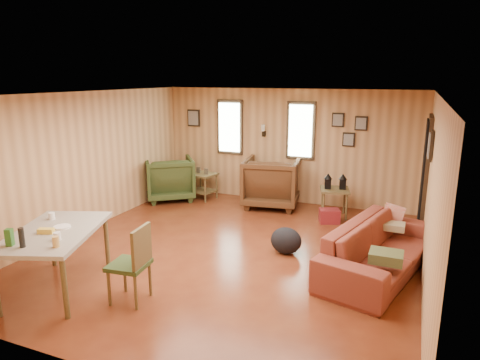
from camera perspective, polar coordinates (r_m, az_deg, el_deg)
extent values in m
cube|color=brown|center=(6.74, -1.32, -9.55)|extent=(5.50, 6.00, 0.02)
cube|color=#997C5B|center=(6.20, -1.44, 11.49)|extent=(5.50, 6.00, 0.02)
cube|color=tan|center=(9.14, 6.28, 4.50)|extent=(5.50, 0.02, 2.40)
cube|color=tan|center=(3.92, -19.61, -8.80)|extent=(5.50, 0.02, 2.40)
cube|color=tan|center=(7.87, -20.12, 2.24)|extent=(0.02, 6.00, 2.40)
cube|color=tan|center=(5.85, 24.22, -1.87)|extent=(0.02, 6.00, 2.40)
cube|color=black|center=(9.50, -1.34, 7.05)|extent=(0.60, 0.05, 1.20)
cube|color=#E0F2D1|center=(9.46, -1.44, 7.02)|extent=(0.48, 0.04, 1.06)
cube|color=black|center=(8.98, 8.11, 6.53)|extent=(0.60, 0.05, 1.20)
cube|color=#E0F2D1|center=(8.94, 8.05, 6.50)|extent=(0.48, 0.04, 1.06)
cube|color=black|center=(9.20, 3.20, 6.19)|extent=(0.07, 0.05, 0.12)
cylinder|color=silver|center=(9.13, 3.09, 6.95)|extent=(0.07, 0.07, 0.14)
cube|color=black|center=(7.79, 23.49, 0.33)|extent=(0.06, 1.00, 2.05)
cube|color=black|center=(7.79, 23.20, 0.36)|extent=(0.04, 0.82, 1.90)
cube|color=black|center=(8.79, 12.94, 7.82)|extent=(0.24, 0.04, 0.28)
cube|color=#9E998C|center=(8.77, 12.91, 7.80)|extent=(0.19, 0.02, 0.22)
cube|color=black|center=(8.74, 15.85, 7.28)|extent=(0.24, 0.04, 0.28)
cube|color=#9E998C|center=(8.71, 15.83, 7.26)|extent=(0.19, 0.02, 0.22)
cube|color=black|center=(8.80, 14.29, 5.25)|extent=(0.24, 0.04, 0.28)
cube|color=#9E998C|center=(8.78, 14.26, 5.23)|extent=(0.19, 0.02, 0.22)
cube|color=black|center=(9.87, -6.18, 8.22)|extent=(0.30, 0.04, 0.38)
cube|color=#9E998C|center=(9.85, -6.27, 8.21)|extent=(0.24, 0.02, 0.31)
cube|color=black|center=(6.58, 24.14, 4.22)|extent=(0.04, 0.34, 0.42)
cube|color=#9E998C|center=(6.58, 23.88, 4.24)|extent=(0.02, 0.27, 0.34)
imported|color=maroon|center=(6.20, 18.21, -7.70)|extent=(1.27, 2.45, 0.92)
imported|color=#472915|center=(8.84, 4.25, 0.01)|extent=(1.24, 1.18, 1.12)
imported|color=#33431E|center=(9.47, -9.40, 0.48)|extent=(1.36, 1.35, 1.03)
cube|color=brown|center=(9.40, -5.00, 0.75)|extent=(0.65, 0.61, 0.04)
cube|color=brown|center=(9.49, -4.96, -1.43)|extent=(0.59, 0.55, 0.03)
cylinder|color=brown|center=(9.47, -6.82, -0.95)|extent=(0.05, 0.05, 0.54)
cylinder|color=brown|center=(9.18, -4.66, -1.37)|extent=(0.05, 0.05, 0.54)
cylinder|color=brown|center=(9.76, -5.26, -0.47)|extent=(0.05, 0.05, 0.54)
cylinder|color=brown|center=(9.48, -3.13, -0.86)|extent=(0.05, 0.05, 0.54)
cube|color=#4D4033|center=(9.46, -5.57, 1.34)|extent=(0.10, 0.04, 0.13)
cube|color=#4D4033|center=(9.32, -4.54, 1.15)|extent=(0.09, 0.04, 0.12)
cube|color=brown|center=(8.37, 12.53, -1.29)|extent=(0.65, 0.65, 0.04)
cylinder|color=brown|center=(8.22, 11.07, -3.41)|extent=(0.05, 0.05, 0.53)
cylinder|color=brown|center=(8.26, 14.02, -3.49)|extent=(0.05, 0.05, 0.53)
cylinder|color=brown|center=(8.63, 10.92, -2.59)|extent=(0.05, 0.05, 0.53)
cylinder|color=brown|center=(8.66, 13.73, -2.67)|extent=(0.05, 0.05, 0.53)
cube|color=black|center=(8.33, 11.62, -0.49)|extent=(0.14, 0.14, 0.19)
cone|color=black|center=(8.30, 11.67, 0.51)|extent=(0.19, 0.19, 0.11)
cube|color=black|center=(8.35, 13.51, -0.55)|extent=(0.14, 0.14, 0.19)
cone|color=black|center=(8.32, 13.57, 0.45)|extent=(0.19, 0.19, 0.11)
cube|color=maroon|center=(8.11, 11.84, -4.72)|extent=(0.43, 0.37, 0.26)
ellipsoid|color=black|center=(6.62, 6.16, -8.04)|extent=(0.58, 0.52, 0.41)
cube|color=#49502D|center=(5.63, 18.90, -9.67)|extent=(0.40, 0.32, 0.13)
cube|color=red|center=(7.01, 19.74, -4.39)|extent=(0.36, 0.09, 0.35)
cube|color=gray|center=(6.80, 19.71, -5.81)|extent=(0.34, 0.26, 0.10)
cube|color=gray|center=(5.81, -23.49, -6.42)|extent=(1.40, 1.77, 0.05)
cylinder|color=brown|center=(5.24, -22.32, -13.17)|extent=(0.08, 0.08, 0.74)
cylinder|color=brown|center=(6.67, -23.76, -7.48)|extent=(0.08, 0.08, 0.74)
cylinder|color=brown|center=(6.37, -17.34, -7.91)|extent=(0.08, 0.08, 0.74)
cylinder|color=white|center=(5.44, -23.19, -6.91)|extent=(0.11, 0.11, 0.09)
cylinder|color=white|center=(6.23, -23.82, -4.41)|extent=(0.11, 0.11, 0.09)
cube|color=#2C6424|center=(5.49, -28.39, -6.74)|extent=(0.09, 0.09, 0.20)
cylinder|color=black|center=(5.37, -27.10, -6.85)|extent=(0.08, 0.08, 0.23)
cylinder|color=tan|center=(5.23, -23.35, -7.57)|extent=(0.10, 0.10, 0.12)
cylinder|color=white|center=(5.86, -22.64, -5.78)|extent=(0.26, 0.26, 0.02)
cube|color=yellow|center=(5.73, -24.46, -6.20)|extent=(0.20, 0.14, 0.06)
cube|color=#33431E|center=(5.35, -14.61, -10.91)|extent=(0.48, 0.48, 0.05)
cube|color=brown|center=(5.16, -12.99, -8.63)|extent=(0.09, 0.41, 0.47)
cylinder|color=brown|center=(5.40, -17.06, -13.60)|extent=(0.04, 0.04, 0.45)
cylinder|color=brown|center=(5.23, -13.74, -14.30)|extent=(0.04, 0.04, 0.45)
cylinder|color=brown|center=(5.66, -15.11, -12.13)|extent=(0.04, 0.04, 0.45)
cylinder|color=brown|center=(5.50, -11.91, -12.74)|extent=(0.04, 0.04, 0.45)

